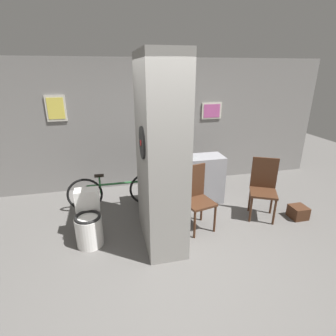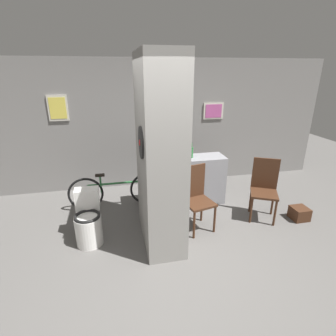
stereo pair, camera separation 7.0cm
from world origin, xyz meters
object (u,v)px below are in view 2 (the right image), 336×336
bottle_tall (191,152)px  bicycle (117,190)px  toilet (88,222)px  chair_near_pillar (196,195)px  chair_by_doorway (264,187)px

bottle_tall → bicycle: bearing=174.4°
toilet → chair_near_pillar: size_ratio=0.75×
chair_near_pillar → bottle_tall: size_ratio=3.42×
toilet → chair_near_pillar: 1.64m
chair_by_doorway → bottle_tall: bottle_tall is taller
toilet → bicycle: size_ratio=0.44×
chair_near_pillar → bicycle: 1.52m
toilet → bicycle: 1.07m
chair_by_doorway → bottle_tall: 1.36m
toilet → bottle_tall: (1.78, 0.84, 0.68)m
chair_near_pillar → bicycle: chair_near_pillar is taller
bicycle → chair_near_pillar: bearing=-37.9°
toilet → bottle_tall: bearing=25.2°
chair_near_pillar → toilet: bearing=168.0°
chair_near_pillar → chair_by_doorway: bearing=-10.4°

